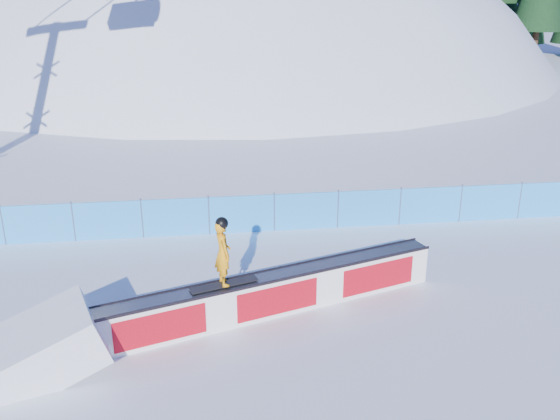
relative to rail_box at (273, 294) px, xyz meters
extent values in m
plane|color=white|center=(1.63, 0.44, -0.50)|extent=(160.00, 160.00, 0.00)
sphere|color=white|center=(1.63, 42.44, -18.50)|extent=(64.00, 64.00, 64.00)
cylinder|color=#372316|center=(26.41, 45.78, 2.07)|extent=(0.50, 0.50, 1.40)
cylinder|color=#372316|center=(27.06, 39.42, 1.29)|extent=(0.50, 0.50, 1.40)
cylinder|color=#372316|center=(28.34, 38.27, 0.10)|extent=(0.50, 0.50, 1.40)
cube|color=#2D98F5|center=(1.63, 4.94, 0.10)|extent=(22.00, 0.03, 1.20)
cylinder|color=#414E76|center=(-7.37, 4.94, 0.15)|extent=(0.05, 0.05, 1.30)
cylinder|color=#414E76|center=(-5.37, 4.94, 0.15)|extent=(0.05, 0.05, 1.30)
cylinder|color=#414E76|center=(-3.37, 4.94, 0.15)|extent=(0.05, 0.05, 1.30)
cylinder|color=#414E76|center=(-1.37, 4.94, 0.15)|extent=(0.05, 0.05, 1.30)
cylinder|color=#414E76|center=(0.63, 4.94, 0.15)|extent=(0.05, 0.05, 1.30)
cylinder|color=#414E76|center=(2.63, 4.94, 0.15)|extent=(0.05, 0.05, 1.30)
cylinder|color=#414E76|center=(4.63, 4.94, 0.15)|extent=(0.05, 0.05, 1.30)
cylinder|color=#414E76|center=(6.63, 4.94, 0.15)|extent=(0.05, 0.05, 1.30)
cylinder|color=#414E76|center=(8.63, 4.94, 0.15)|extent=(0.05, 0.05, 1.30)
cube|color=white|center=(0.00, 0.00, -0.02)|extent=(8.25, 3.13, 0.96)
cube|color=gray|center=(0.00, 0.00, 0.47)|extent=(8.17, 3.13, 0.04)
cube|color=black|center=(0.09, -0.27, 0.49)|extent=(8.09, 2.66, 0.06)
cube|color=black|center=(-0.09, 0.27, 0.49)|extent=(8.09, 2.66, 0.06)
cube|color=red|center=(0.09, -0.26, -0.02)|extent=(7.68, 2.52, 0.72)
cube|color=red|center=(-0.09, 0.26, -0.02)|extent=(7.68, 2.52, 0.72)
cube|color=black|center=(-1.14, -0.37, 0.53)|extent=(1.56, 0.75, 0.03)
imported|color=orange|center=(-1.14, -0.37, 1.30)|extent=(0.49, 0.62, 1.50)
sphere|color=black|center=(-1.14, -0.37, 2.00)|extent=(0.28, 0.28, 0.28)
camera|label=1|loc=(-1.50, -12.80, 7.09)|focal=40.00mm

